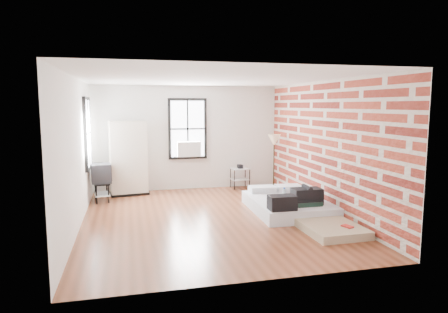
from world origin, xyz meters
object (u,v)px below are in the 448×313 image
object	(u,v)px
wardrobe	(128,158)
floor_lamp	(274,143)
side_table	(240,172)
mattress_main	(288,203)
tv_stand	(101,175)
mattress_bare	(317,219)

from	to	relation	value
wardrobe	floor_lamp	size ratio (longest dim) A/B	1.24
side_table	floor_lamp	size ratio (longest dim) A/B	0.43
mattress_main	floor_lamp	xyz separation A→B (m)	(0.41, 1.96, 1.11)
side_table	tv_stand	distance (m)	3.69
mattress_main	mattress_bare	size ratio (longest dim) A/B	1.13
mattress_main	tv_stand	world-z (taller)	tv_stand
tv_stand	side_table	bearing A→B (deg)	3.52
mattress_main	side_table	bearing A→B (deg)	98.94
floor_lamp	wardrobe	bearing A→B (deg)	171.23
tv_stand	floor_lamp	bearing A→B (deg)	-6.63
mattress_bare	floor_lamp	xyz separation A→B (m)	(0.23, 2.98, 1.17)
wardrobe	side_table	distance (m)	3.03
mattress_main	wardrobe	size ratio (longest dim) A/B	1.12
wardrobe	tv_stand	distance (m)	0.92
mattress_bare	side_table	size ratio (longest dim) A/B	2.83
wardrobe	floor_lamp	bearing A→B (deg)	-16.00
mattress_bare	tv_stand	bearing A→B (deg)	143.32
floor_lamp	tv_stand	distance (m)	4.41
mattress_bare	floor_lamp	world-z (taller)	floor_lamp
mattress_bare	side_table	world-z (taller)	side_table
wardrobe	mattress_main	bearing A→B (deg)	-44.62
side_table	floor_lamp	bearing A→B (deg)	-40.97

